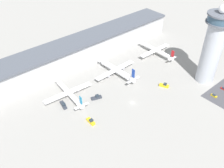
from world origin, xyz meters
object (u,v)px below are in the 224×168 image
control_tower (213,46)px  service_truck_water (96,97)px  airplane_gate_alpha (69,93)px  service_truck_fuel (63,105)px  service_truck_catering (91,121)px  service_truck_baggage (164,85)px  airplane_gate_bravo (116,70)px  car_red_hatchback (224,89)px  car_yellow_taxi (214,96)px  airplane_gate_charlie (156,50)px

control_tower → service_truck_water: 89.48m
airplane_gate_alpha → service_truck_fuel: airplane_gate_alpha is taller
service_truck_fuel → control_tower: bearing=-24.5°
service_truck_catering → service_truck_baggage: bearing=-5.6°
service_truck_fuel → service_truck_water: 23.29m
airplane_gate_bravo → car_red_hatchback: size_ratio=8.56×
airplane_gate_alpha → service_truck_baggage: 70.25m
airplane_gate_alpha → car_red_hatchback: bearing=-36.4°
service_truck_water → car_yellow_taxi: (64.75, -52.40, -0.48)m
airplane_gate_bravo → service_truck_catering: 55.35m
car_red_hatchback → service_truck_baggage: bearing=134.8°
control_tower → car_red_hatchback: 32.91m
car_red_hatchback → service_truck_catering: bearing=158.5°
airplane_gate_alpha → airplane_gate_charlie: airplane_gate_alpha is taller
airplane_gate_alpha → service_truck_water: size_ratio=4.74×
airplane_gate_charlie → service_truck_baggage: (-30.41, -35.39, -3.27)m
service_truck_fuel → airplane_gate_bravo: bearing=5.4°
service_truck_catering → car_yellow_taxi: size_ratio=1.54×
airplane_gate_alpha → airplane_gate_bravo: bearing=-0.8°
service_truck_baggage → car_red_hatchback: service_truck_baggage is taller
service_truck_fuel → service_truck_water: service_truck_water is taller
service_truck_fuel → service_truck_baggage: size_ratio=1.15×
airplane_gate_charlie → service_truck_catering: bearing=-162.8°
service_truck_fuel → car_yellow_taxi: (86.44, -60.88, -0.46)m
service_truck_fuel → service_truck_water: (21.69, -8.48, 0.02)m
service_truck_catering → airplane_gate_alpha: bearing=83.6°
airplane_gate_alpha → service_truck_baggage: (60.17, -36.14, -2.90)m
airplane_gate_bravo → airplane_gate_charlie: airplane_gate_bravo is taller
service_truck_water → car_red_hatchback: 93.67m
service_truck_fuel → service_truck_baggage: 74.85m
control_tower → airplane_gate_alpha: bearing=150.8°
service_truck_water → airplane_gate_alpha: bearing=134.0°
airplane_gate_bravo → service_truck_baggage: 39.34m
airplane_gate_charlie → airplane_gate_alpha: bearing=179.5°
airplane_gate_charlie → car_red_hatchback: bearing=-89.8°
airplane_gate_alpha → car_red_hatchback: 112.89m
airplane_gate_bravo → airplane_gate_alpha: bearing=179.2°
airplane_gate_charlie → service_truck_water: airplane_gate_charlie is taller
service_truck_catering → service_truck_water: 23.19m
airplane_gate_charlie → service_truck_water: bearing=-170.2°
service_truck_water → car_yellow_taxi: bearing=-39.0°
airplane_gate_bravo → service_truck_water: size_ratio=5.02×
control_tower → airplane_gate_alpha: size_ratio=1.59×
airplane_gate_charlie → car_red_hatchback: 66.33m
airplane_gate_charlie → service_truck_water: 78.24m
airplane_gate_charlie → car_yellow_taxi: size_ratio=8.67×
airplane_gate_alpha → service_truck_water: airplane_gate_alpha is taller
airplane_gate_alpha → car_yellow_taxi: 102.73m
service_truck_baggage → service_truck_water: bearing=154.6°
service_truck_catering → car_red_hatchback: 101.18m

